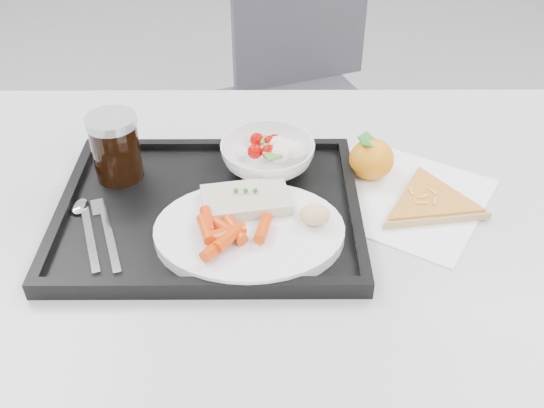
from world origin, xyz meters
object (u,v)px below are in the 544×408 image
table (277,245)px  pizza_slice (431,202)px  salad_bowl (268,156)px  dinner_plate (249,232)px  tangerine (372,159)px  cola_glass (116,146)px  chair (301,76)px  tray (210,210)px

table → pizza_slice: pizza_slice is taller
salad_bowl → pizza_slice: (0.25, -0.09, -0.03)m
dinner_plate → salad_bowl: 0.17m
salad_bowl → dinner_plate: bearing=-98.6°
dinner_plate → tangerine: bearing=40.4°
cola_glass → table: bearing=-17.2°
chair → tangerine: 0.84m
salad_bowl → pizza_slice: size_ratio=0.54×
table → dinner_plate: (-0.04, -0.07, 0.09)m
table → tray: tray is taller
salad_bowl → tangerine: 0.17m
dinner_plate → tangerine: tangerine is taller
tray → tangerine: bearing=21.0°
cola_glass → pizza_slice: 0.50m
pizza_slice → tray: bearing=-177.1°
pizza_slice → table: bearing=-177.3°
table → dinner_plate: 0.12m
tray → pizza_slice: size_ratio=1.61×
salad_bowl → cola_glass: 0.24m
tray → pizza_slice: (0.34, 0.02, 0.00)m
dinner_plate → salad_bowl: bearing=81.4°
dinner_plate → pizza_slice: bearing=16.9°
table → tray: bearing=-176.7°
table → chair: chair is taller
chair → tray: (-0.18, -0.90, 0.22)m
tray → cola_glass: size_ratio=4.17×
chair → pizza_slice: chair is taller
dinner_plate → cola_glass: size_ratio=2.50×
dinner_plate → salad_bowl: size_ratio=1.78×
tray → salad_bowl: bearing=49.6°
chair → pizza_slice: (0.16, -0.88, 0.22)m
table → tangerine: bearing=31.0°
cola_glass → chair: bearing=67.8°
cola_glass → pizza_slice: (0.49, -0.07, -0.06)m
dinner_plate → tray: bearing=132.8°
dinner_plate → cola_glass: 0.26m
chair → cola_glass: 0.93m
cola_glass → tangerine: size_ratio=1.15×
salad_bowl → pizza_slice: 0.27m
pizza_slice → salad_bowl: bearing=161.1°
table → pizza_slice: size_ratio=4.30×
tangerine → dinner_plate: bearing=-139.6°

